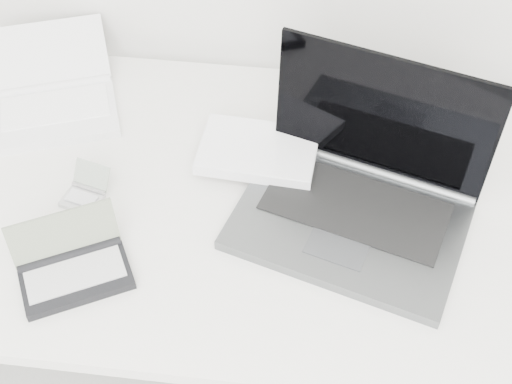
# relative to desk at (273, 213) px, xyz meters

# --- Properties ---
(desk) EXTENTS (1.60, 0.80, 0.73)m
(desk) POSITION_rel_desk_xyz_m (0.00, 0.00, 0.00)
(desk) COLOR white
(desk) RESTS_ON ground
(laptop_large) EXTENTS (0.57, 0.44, 0.29)m
(laptop_large) POSITION_rel_desk_xyz_m (0.13, 0.01, 0.09)
(laptop_large) COLOR #535658
(laptop_large) RESTS_ON desk
(netbook_open_white) EXTENTS (0.36, 0.40, 0.09)m
(netbook_open_white) POSITION_rel_desk_xyz_m (-0.51, 0.22, 0.07)
(netbook_open_white) COLOR white
(netbook_open_white) RESTS_ON desk
(pda_silver) EXTENTS (0.10, 0.11, 0.05)m
(pda_silver) POSITION_rel_desk_xyz_m (-0.37, -0.04, 0.06)
(pda_silver) COLOR #BAB9BE
(pda_silver) RESTS_ON desk
(palmtop_charcoal) EXTENTS (0.23, 0.21, 0.11)m
(palmtop_charcoal) POSITION_rel_desk_xyz_m (-0.34, -0.22, 0.07)
(palmtop_charcoal) COLOR black
(palmtop_charcoal) RESTS_ON desk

